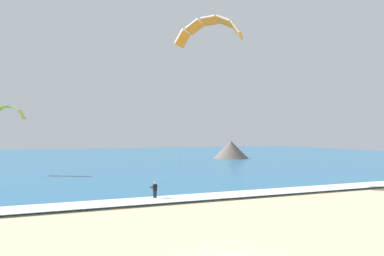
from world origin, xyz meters
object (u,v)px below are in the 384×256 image
at_px(kitesurfer, 155,190).
at_px(kite_primary, 209,28).
at_px(kite_distant, 7,111).
at_px(surfboard, 155,200).

distance_m(kitesurfer, kite_primary, 20.95).
distance_m(kitesurfer, kite_distant, 31.14).
distance_m(surfboard, kite_primary, 21.73).
bearing_deg(surfboard, kite_distant, 121.12).
bearing_deg(kitesurfer, kite_distant, 121.13).
xyz_separation_m(kitesurfer, kite_primary, (8.47, 7.37, 17.69)).
bearing_deg(kitesurfer, kite_primary, 41.02).
height_order(surfboard, kitesurfer, kitesurfer).
xyz_separation_m(surfboard, kitesurfer, (-0.01, 0.02, 0.91)).
xyz_separation_m(surfboard, kite_distant, (-15.51, 25.68, 9.32)).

